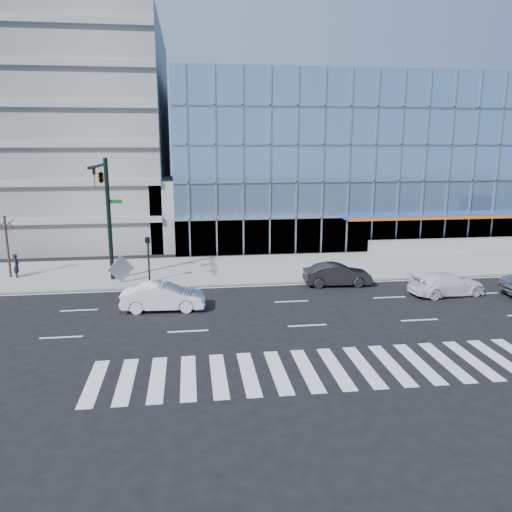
# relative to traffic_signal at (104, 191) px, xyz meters

# --- Properties ---
(ground) EXTENTS (160.00, 160.00, 0.00)m
(ground) POSITION_rel_traffic_signal_xyz_m (11.00, -4.57, -6.16)
(ground) COLOR black
(ground) RESTS_ON ground
(sidewalk) EXTENTS (120.00, 8.00, 0.15)m
(sidewalk) POSITION_rel_traffic_signal_xyz_m (11.00, 3.43, -6.09)
(sidewalk) COLOR gray
(sidewalk) RESTS_ON ground
(theatre_building) EXTENTS (42.00, 26.00, 15.00)m
(theatre_building) POSITION_rel_traffic_signal_xyz_m (25.00, 21.43, 1.34)
(theatre_building) COLOR #7599C4
(theatre_building) RESTS_ON ground
(parking_garage) EXTENTS (24.00, 24.00, 20.00)m
(parking_garage) POSITION_rel_traffic_signal_xyz_m (-9.00, 21.43, 3.84)
(parking_garage) COLOR gray
(parking_garage) RESTS_ON ground
(ramp_block) EXTENTS (6.00, 8.00, 6.00)m
(ramp_block) POSITION_rel_traffic_signal_xyz_m (5.00, 13.43, -3.16)
(ramp_block) COLOR gray
(ramp_block) RESTS_ON ground
(tower_backdrop) EXTENTS (14.00, 14.00, 48.00)m
(tower_backdrop) POSITION_rel_traffic_signal_xyz_m (-19.00, 65.43, 17.84)
(tower_backdrop) COLOR gray
(tower_backdrop) RESTS_ON ground
(traffic_signal) EXTENTS (1.14, 5.74, 8.00)m
(traffic_signal) POSITION_rel_traffic_signal_xyz_m (0.00, 0.00, 0.00)
(traffic_signal) COLOR black
(traffic_signal) RESTS_ON sidewalk
(ped_signal_post) EXTENTS (0.30, 0.33, 3.00)m
(ped_signal_post) POSITION_rel_traffic_signal_xyz_m (2.50, 0.37, -4.02)
(ped_signal_post) COLOR black
(ped_signal_post) RESTS_ON sidewalk
(street_tree_near) EXTENTS (1.10, 1.10, 4.23)m
(street_tree_near) POSITION_rel_traffic_signal_xyz_m (-7.00, 2.93, -2.39)
(street_tree_near) COLOR #332319
(street_tree_near) RESTS_ON sidewalk
(white_suv) EXTENTS (4.92, 2.47, 1.37)m
(white_suv) POSITION_rel_traffic_signal_xyz_m (20.63, -4.50, -5.48)
(white_suv) COLOR white
(white_suv) RESTS_ON ground
(white_sedan) EXTENTS (4.65, 1.85, 1.50)m
(white_sedan) POSITION_rel_traffic_signal_xyz_m (3.66, -5.07, -5.41)
(white_sedan) COLOR white
(white_sedan) RESTS_ON ground
(dark_sedan) EXTENTS (4.44, 1.78, 1.43)m
(dark_sedan) POSITION_rel_traffic_signal_xyz_m (14.63, -1.57, -5.45)
(dark_sedan) COLOR black
(dark_sedan) RESTS_ON ground
(pedestrian) EXTENTS (0.46, 0.63, 1.62)m
(pedestrian) POSITION_rel_traffic_signal_xyz_m (-6.51, 2.78, -5.20)
(pedestrian) COLOR black
(pedestrian) RESTS_ON sidewalk
(tilted_panel) EXTENTS (1.59, 1.02, 1.84)m
(tilted_panel) POSITION_rel_traffic_signal_xyz_m (0.71, 0.43, -5.10)
(tilted_panel) COLOR #9D9D9D
(tilted_panel) RESTS_ON sidewalk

